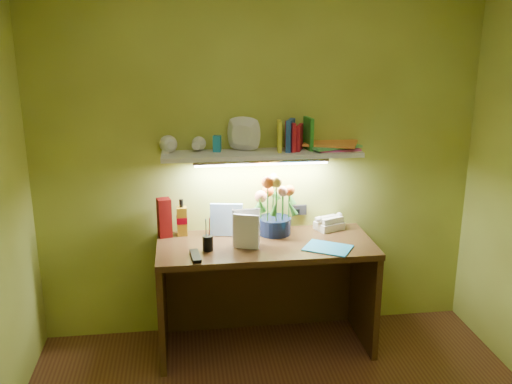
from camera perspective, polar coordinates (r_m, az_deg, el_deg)
The scene contains 13 objects.
desk at distance 3.86m, azimuth 0.95°, elevation -10.31°, with size 1.40×0.60×0.75m, color #39210F.
flower_bouquet at distance 3.81m, azimuth 1.89°, elevation -1.40°, with size 0.25×0.25×0.39m, color #0C1735, non-canonical shape.
telephone at distance 3.96m, azimuth 7.33°, elevation -2.98°, with size 0.18×0.13×0.11m, color white, non-canonical shape.
desk_clock at distance 4.02m, azimuth 7.78°, elevation -2.95°, with size 0.08×0.04×0.08m, color silver.
whisky_bottle at distance 3.83m, azimuth -7.43°, elevation -2.52°, with size 0.07×0.07×0.25m, color #B27D15, non-canonical shape.
whisky_box at distance 3.82m, azimuth -9.15°, elevation -2.55°, with size 0.08×0.08×0.26m, color #5C0806.
pen_cup at distance 3.57m, azimuth -4.85°, elevation -4.61°, with size 0.07×0.07×0.16m, color black.
art_card at distance 3.81m, azimuth -2.97°, elevation -2.78°, with size 0.22×0.04×0.22m, color silver, non-canonical shape.
tv_remote at distance 3.49m, azimuth -6.07°, elevation -6.37°, with size 0.05×0.19×0.02m, color black.
blue_folder at distance 3.64m, azimuth 7.20°, elevation -5.57°, with size 0.28×0.21×0.01m, color #1E8DCD.
desk_book_a at distance 3.63m, azimuth -2.38°, elevation -3.58°, with size 0.18×0.02×0.24m, color beige.
desk_book_b at distance 3.59m, azimuth -2.29°, elevation -3.89°, with size 0.17×0.02×0.23m, color white.
wall_shelf at distance 3.72m, azimuth 1.02°, elevation 4.39°, with size 1.33×0.38×0.24m.
Camera 1 is at (-0.52, -2.21, 2.09)m, focal length 40.00 mm.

